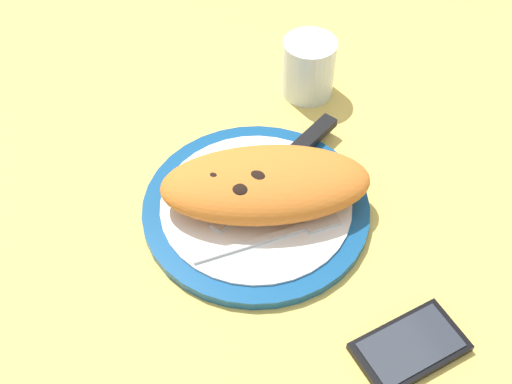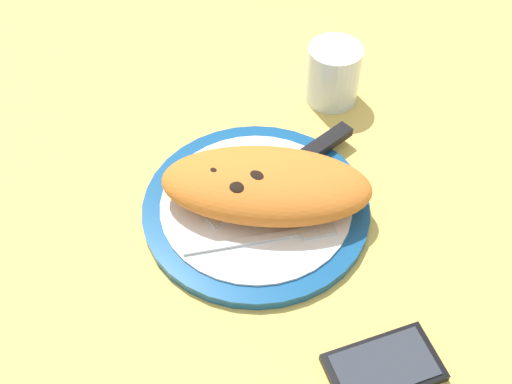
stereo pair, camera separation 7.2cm
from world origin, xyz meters
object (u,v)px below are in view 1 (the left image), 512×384
(fork, at_px, (281,234))
(knife, at_px, (295,154))
(plate, at_px, (256,207))
(calzone, at_px, (264,181))
(smartphone, at_px, (410,347))
(water_glass, at_px, (308,71))

(fork, xyz_separation_m, knife, (0.06, 0.11, 0.00))
(plate, xyz_separation_m, fork, (0.01, -0.05, 0.01))
(calzone, height_order, smartphone, calzone)
(calzone, bearing_deg, smartphone, -72.79)
(fork, height_order, knife, knife)
(plate, relative_size, water_glass, 3.23)
(plate, xyz_separation_m, calzone, (0.01, 0.00, 0.04))
(calzone, height_order, water_glass, water_glass)
(knife, height_order, water_glass, water_glass)
(knife, xyz_separation_m, smartphone, (0.01, -0.28, -0.02))
(fork, height_order, water_glass, water_glass)
(smartphone, relative_size, water_glass, 1.41)
(calzone, relative_size, knife, 1.27)
(fork, relative_size, smartphone, 1.47)
(plate, distance_m, smartphone, 0.24)
(smartphone, bearing_deg, water_glass, 81.09)
(smartphone, xyz_separation_m, water_glass, (0.06, 0.41, 0.03))
(fork, relative_size, water_glass, 2.09)
(knife, bearing_deg, calzone, -140.34)
(plate, height_order, smartphone, plate)
(water_glass, bearing_deg, smartphone, -98.91)
(knife, distance_m, water_glass, 0.15)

